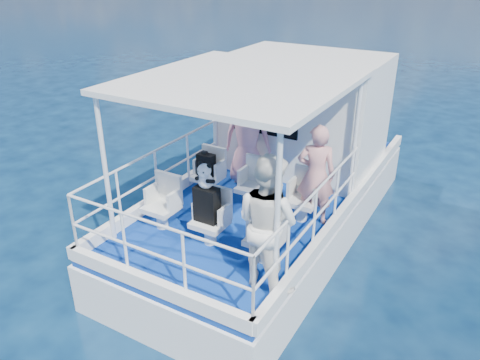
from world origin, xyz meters
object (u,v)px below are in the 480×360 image
at_px(backpack_center, 207,204).
at_px(passenger_stbd_aft, 268,222).
at_px(passenger_port_fwd, 248,138).
at_px(panda, 205,175).

bearing_deg(backpack_center, passenger_stbd_aft, -18.46).
bearing_deg(backpack_center, passenger_port_fwd, 103.95).
xyz_separation_m(passenger_stbd_aft, panda, (-1.18, 0.39, 0.20)).
distance_m(passenger_port_fwd, passenger_stbd_aft, 3.05).
xyz_separation_m(passenger_port_fwd, passenger_stbd_aft, (1.70, -2.53, 0.03)).
distance_m(backpack_center, panda, 0.46).
bearing_deg(passenger_port_fwd, passenger_stbd_aft, 105.56).
height_order(passenger_port_fwd, backpack_center, passenger_port_fwd).
xyz_separation_m(passenger_stbd_aft, backpack_center, (-1.17, 0.39, -0.26)).
bearing_deg(passenger_port_fwd, backpack_center, 85.61).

